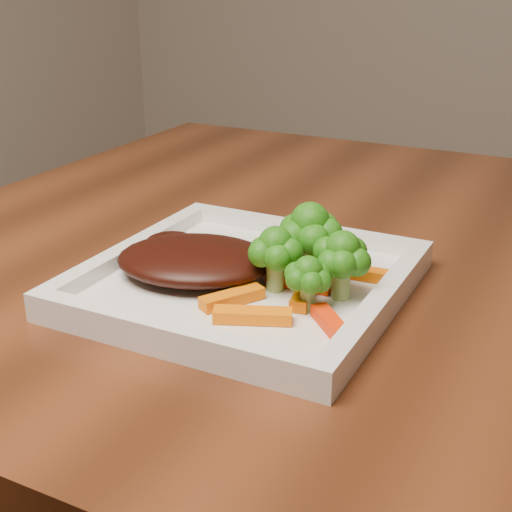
% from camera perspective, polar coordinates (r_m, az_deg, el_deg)
% --- Properties ---
extents(plate, '(0.27, 0.27, 0.01)m').
position_cam_1_polar(plate, '(0.64, -0.79, -2.40)').
color(plate, white).
rests_on(plate, dining_table).
extents(steak, '(0.17, 0.15, 0.03)m').
position_cam_1_polar(steak, '(0.65, -4.86, -0.30)').
color(steak, black).
rests_on(steak, plate).
extents(broccoli_0, '(0.08, 0.08, 0.07)m').
position_cam_1_polar(broccoli_0, '(0.64, 4.29, 1.25)').
color(broccoli_0, '#1E7213').
rests_on(broccoli_0, plate).
extents(broccoli_1, '(0.07, 0.07, 0.06)m').
position_cam_1_polar(broccoli_1, '(0.60, 6.89, -0.52)').
color(broccoli_1, '#205F0F').
rests_on(broccoli_1, plate).
extents(broccoli_2, '(0.05, 0.05, 0.06)m').
position_cam_1_polar(broccoli_2, '(0.58, 4.18, -1.66)').
color(broccoli_2, '#266A11').
rests_on(broccoli_2, plate).
extents(broccoli_3, '(0.06, 0.06, 0.06)m').
position_cam_1_polar(broccoli_3, '(0.61, 1.56, -0.08)').
color(broccoli_3, '#137516').
rests_on(broccoli_3, plate).
extents(carrot_0, '(0.06, 0.04, 0.01)m').
position_cam_1_polar(carrot_0, '(0.57, -0.27, -4.78)').
color(carrot_0, orange).
rests_on(carrot_0, plate).
extents(carrot_1, '(0.04, 0.05, 0.01)m').
position_cam_1_polar(carrot_1, '(0.56, 5.94, -5.29)').
color(carrot_1, '#ED2C03').
rests_on(carrot_1, plate).
extents(carrot_2, '(0.04, 0.06, 0.01)m').
position_cam_1_polar(carrot_2, '(0.60, -1.93, -3.36)').
color(carrot_2, orange).
rests_on(carrot_2, plate).
extents(carrot_3, '(0.05, 0.02, 0.01)m').
position_cam_1_polar(carrot_3, '(0.65, 9.05, -1.45)').
color(carrot_3, '#DB5D03').
rests_on(carrot_3, plate).
extents(carrot_4, '(0.05, 0.05, 0.01)m').
position_cam_1_polar(carrot_4, '(0.68, 2.78, -0.04)').
color(carrot_4, '#CF6603').
rests_on(carrot_4, plate).
extents(carrot_5, '(0.02, 0.06, 0.01)m').
position_cam_1_polar(carrot_5, '(0.60, 3.93, -3.08)').
color(carrot_5, '#DB6103').
rests_on(carrot_5, plate).
extents(carrot_6, '(0.05, 0.03, 0.01)m').
position_cam_1_polar(carrot_6, '(0.63, 5.06, -1.85)').
color(carrot_6, '#DC5003').
rests_on(carrot_6, plate).
extents(carrot_7, '(0.06, 0.02, 0.01)m').
position_cam_1_polar(carrot_7, '(0.63, 3.47, -2.06)').
color(carrot_7, '#F83E04').
rests_on(carrot_7, plate).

